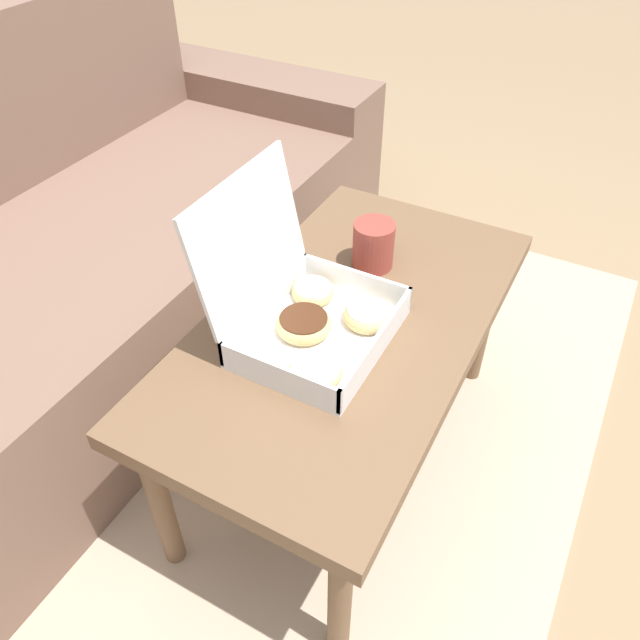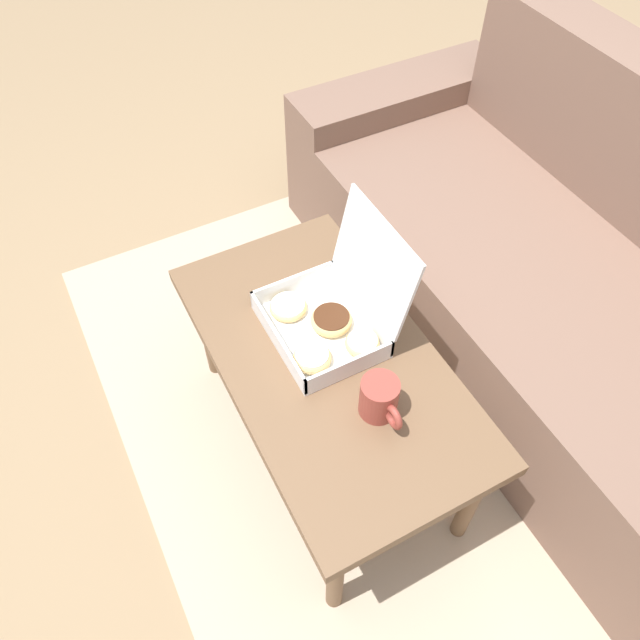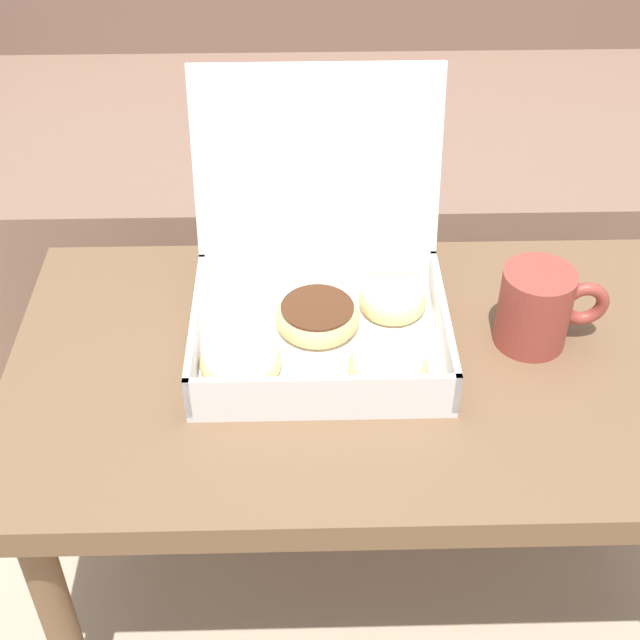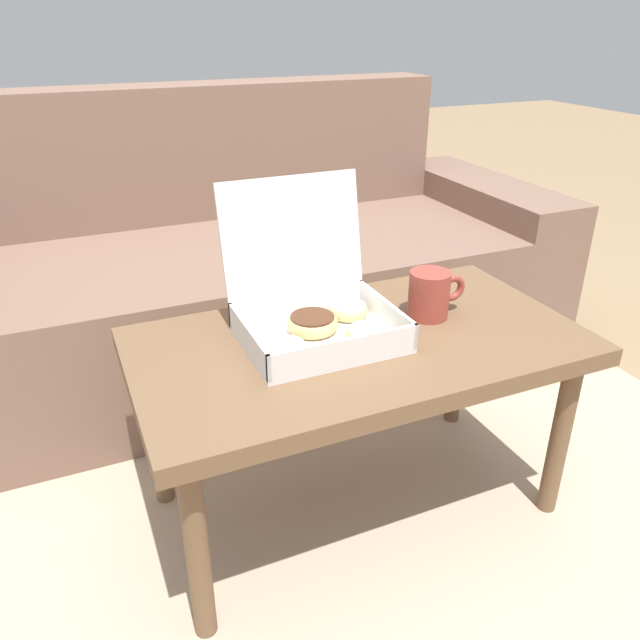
% 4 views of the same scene
% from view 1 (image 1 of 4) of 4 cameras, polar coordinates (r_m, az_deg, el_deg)
% --- Properties ---
extents(ground_plane, '(12.00, 12.00, 0.00)m').
position_cam_1_polar(ground_plane, '(1.65, 0.99, -11.75)').
color(ground_plane, '#937756').
extents(area_rug, '(2.23, 1.80, 0.01)m').
position_cam_1_polar(area_rug, '(1.75, -7.83, -7.80)').
color(area_rug, tan).
rests_on(area_rug, ground_plane).
extents(couch, '(2.11, 0.86, 0.88)m').
position_cam_1_polar(couch, '(1.85, -22.25, 4.53)').
color(couch, '#7A5B4C').
rests_on(couch, ground_plane).
extents(coffee_table, '(0.97, 0.52, 0.47)m').
position_cam_1_polar(coffee_table, '(1.33, 2.52, -1.56)').
color(coffee_table, brown).
rests_on(coffee_table, ground_plane).
extents(pastry_box, '(0.32, 0.31, 0.32)m').
position_cam_1_polar(pastry_box, '(1.22, -0.95, 0.75)').
color(pastry_box, white).
rests_on(pastry_box, coffee_table).
extents(coffee_mug, '(0.14, 0.09, 0.11)m').
position_cam_1_polar(coffee_mug, '(1.41, 4.95, 6.94)').
color(coffee_mug, '#993D33').
rests_on(coffee_mug, coffee_table).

